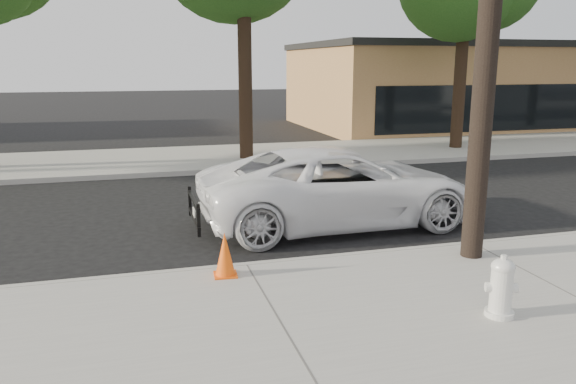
{
  "coord_description": "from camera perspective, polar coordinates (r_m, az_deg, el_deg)",
  "views": [
    {
      "loc": [
        -1.58,
        -10.24,
        3.2
      ],
      "look_at": [
        0.97,
        -1.03,
        1.0
      ],
      "focal_mm": 35.0,
      "sensor_mm": 36.0,
      "label": 1
    }
  ],
  "objects": [
    {
      "name": "traffic_cone",
      "position": [
        8.29,
        -6.42,
        -6.36
      ],
      "size": [
        0.36,
        0.36,
        0.66
      ],
      "rotation": [
        0.0,
        0.0,
        -0.08
      ],
      "color": "#FF590D",
      "rests_on": "near_sidewalk"
    },
    {
      "name": "fire_hydrant",
      "position": [
        7.44,
        20.85,
        -9.15
      ],
      "size": [
        0.4,
        0.36,
        0.74
      ],
      "rotation": [
        0.0,
        0.0,
        -0.37
      ],
      "color": "silver",
      "rests_on": "near_sidewalk"
    },
    {
      "name": "near_sidewalk",
      "position": [
        6.89,
        -0.55,
        -13.99
      ],
      "size": [
        90.0,
        4.4,
        0.15
      ],
      "primitive_type": "cube",
      "color": "gray",
      "rests_on": "ground"
    },
    {
      "name": "far_sidewalk",
      "position": [
        19.06,
        -10.56,
        3.29
      ],
      "size": [
        90.0,
        5.0,
        0.15
      ],
      "primitive_type": "cube",
      "color": "gray",
      "rests_on": "ground"
    },
    {
      "name": "police_cruiser",
      "position": [
        11.31,
        5.28,
        0.57
      ],
      "size": [
        5.7,
        2.74,
        1.57
      ],
      "primitive_type": "imported",
      "rotation": [
        0.0,
        0.0,
        1.6
      ],
      "color": "white",
      "rests_on": "ground"
    },
    {
      "name": "curb_near",
      "position": [
        8.86,
        -4.26,
        -7.73
      ],
      "size": [
        90.0,
        0.12,
        0.16
      ],
      "primitive_type": "cube",
      "color": "#9E9B93",
      "rests_on": "ground"
    },
    {
      "name": "building_main",
      "position": [
        31.61,
        18.6,
        10.11
      ],
      "size": [
        18.0,
        10.0,
        4.0
      ],
      "primitive_type": "cube",
      "color": "#AC7547",
      "rests_on": "ground"
    },
    {
      "name": "ground",
      "position": [
        10.84,
        -6.45,
        -4.29
      ],
      "size": [
        120.0,
        120.0,
        0.0
      ],
      "primitive_type": "plane",
      "color": "black",
      "rests_on": "ground"
    }
  ]
}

